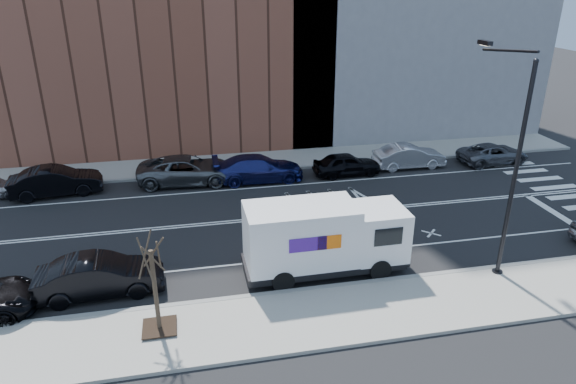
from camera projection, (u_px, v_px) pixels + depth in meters
name	position (u px, v px, depth m)	size (l,w,h in m)	color
ground	(298.00, 216.00, 27.25)	(120.00, 120.00, 0.00)	black
sidewalk_near	(350.00, 313.00, 19.29)	(44.00, 3.60, 0.15)	gray
sidewalk_far	(270.00, 160.00, 35.16)	(44.00, 3.60, 0.15)	gray
curb_near	(337.00, 287.00, 20.91)	(44.00, 0.25, 0.17)	gray
curb_far	(275.00, 169.00, 33.53)	(44.00, 0.25, 0.17)	gray
crosswalk	(563.00, 192.00, 30.25)	(3.00, 14.00, 0.01)	white
road_markings	(298.00, 216.00, 27.25)	(40.00, 8.60, 0.01)	white
streetlight	(510.00, 159.00, 20.35)	(0.44, 4.02, 9.34)	black
street_tree	(156.00, 298.00, 17.80)	(1.20, 1.20, 3.75)	black
fedex_van	(324.00, 237.00, 21.52)	(6.95, 2.53, 3.16)	black
far_parked_b	(56.00, 181.00, 29.56)	(1.77, 5.07, 1.67)	black
far_parked_c	(187.00, 170.00, 31.28)	(2.76, 5.99, 1.66)	#505458
far_parked_d	(258.00, 168.00, 31.63)	(2.26, 5.56, 1.61)	navy
far_parked_e	(347.00, 164.00, 32.56)	(1.71, 4.25, 1.45)	black
far_parked_f	(409.00, 156.00, 33.82)	(1.63, 4.68, 1.54)	#B9B9BE
far_parked_g	(493.00, 154.00, 34.67)	(2.20, 4.77, 1.32)	#52545A
driving_sedan	(341.00, 213.00, 25.79)	(1.62, 4.66, 1.54)	silver
near_parked_rear_a	(100.00, 276.00, 20.30)	(1.71, 4.90, 1.61)	black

